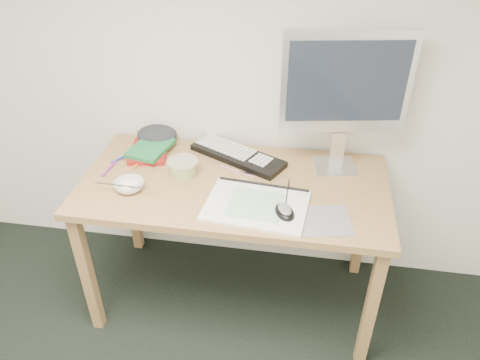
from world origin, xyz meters
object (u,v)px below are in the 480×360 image
object	(u,v)px
sketchpad	(256,205)
monitor	(346,87)
rice_bowl	(129,186)
keyboard	(238,156)
desk	(234,197)

from	to	relation	value
sketchpad	monitor	bearing A→B (deg)	53.33
monitor	rice_bowl	xyz separation A→B (m)	(-0.90, -0.33, -0.39)
keyboard	monitor	size ratio (longest dim) A/B	0.74
keyboard	desk	bearing A→B (deg)	-58.46
keyboard	rice_bowl	xyz separation A→B (m)	(-0.43, -0.34, 0.01)
monitor	rice_bowl	world-z (taller)	monitor
sketchpad	desk	bearing A→B (deg)	133.41
desk	rice_bowl	xyz separation A→B (m)	(-0.45, -0.13, 0.10)
desk	monitor	size ratio (longest dim) A/B	2.13
keyboard	monitor	distance (m)	0.62
sketchpad	monitor	xyz separation A→B (m)	(0.33, 0.37, 0.40)
keyboard	rice_bowl	world-z (taller)	rice_bowl
desk	keyboard	bearing A→B (deg)	94.67
sketchpad	keyboard	size ratio (longest dim) A/B	0.88
desk	monitor	xyz separation A→B (m)	(0.46, 0.21, 0.49)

